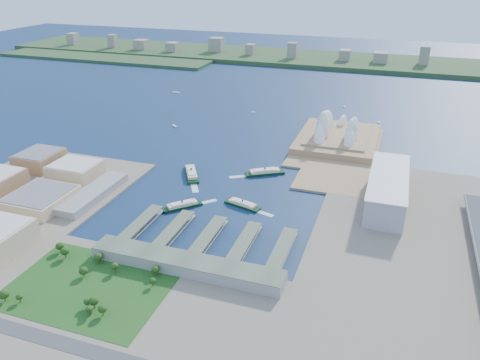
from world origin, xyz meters
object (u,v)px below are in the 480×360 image
at_px(ferry_b, 265,171).
at_px(ferry_a, 191,172).
at_px(opera_house, 339,125).
at_px(ferry_d, 242,203).
at_px(ferry_c, 182,204).
at_px(toaster_building, 387,189).

bearing_deg(ferry_b, ferry_a, -99.92).
relative_size(opera_house, ferry_d, 3.70).
height_order(opera_house, ferry_c, opera_house).
xyz_separation_m(opera_house, ferry_b, (-81.35, -162.81, -26.64)).
height_order(ferry_a, ferry_b, ferry_a).
bearing_deg(ferry_a, ferry_c, -102.64).
bearing_deg(ferry_a, opera_house, 17.91).
distance_m(toaster_building, ferry_a, 271.11).
relative_size(ferry_a, ferry_b, 1.07).
distance_m(ferry_a, ferry_c, 96.75).
relative_size(toaster_building, ferry_a, 2.55).
xyz_separation_m(toaster_building, ferry_b, (-171.35, 37.19, -15.14)).
relative_size(opera_house, ferry_a, 2.96).
bearing_deg(ferry_a, ferry_d, -63.20).
bearing_deg(ferry_c, toaster_building, -113.86).
distance_m(opera_house, toaster_building, 219.62).
height_order(toaster_building, ferry_b, toaster_building).
distance_m(ferry_a, ferry_b, 106.66).
distance_m(ferry_a, ferry_d, 119.15).
xyz_separation_m(opera_house, ferry_d, (-80.77, -266.45, -27.41)).
bearing_deg(opera_house, ferry_b, -116.55).
bearing_deg(ferry_c, ferry_b, -73.26).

